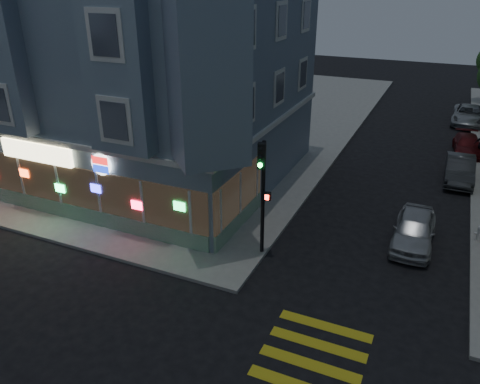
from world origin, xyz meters
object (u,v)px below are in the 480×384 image
Objects in this scene: fire_hydrant at (480,233)px; parked_car_d at (468,115)px; parked_car_c at (467,145)px; parked_car_b at (460,169)px; traffic_signal at (263,180)px; parked_car_a at (414,230)px.

parked_car_d is at bearing 91.70° from fire_hydrant.
parked_car_d is at bearing 85.88° from parked_car_c.
fire_hydrant is at bearing -91.37° from parked_car_c.
fire_hydrant is at bearing -83.43° from parked_car_b.
parked_car_b is at bearing -90.19° from parked_car_d.
parked_car_c is 0.80× the size of parked_car_d.
parked_car_c is at bearing 49.72° from traffic_signal.
parked_car_b is at bearing 97.79° from fire_hydrant.
parked_car_c is (2.08, 13.74, -0.13)m from parked_car_a.
parked_car_a reaches higher than parked_car_d.
parked_car_a is 8.71m from parked_car_b.
fire_hydrant is at bearing 14.23° from traffic_signal.
parked_car_c is at bearing 84.43° from parked_car_b.
traffic_signal is at bearing -118.48° from parked_car_c.
traffic_signal is (-5.80, -3.66, 2.79)m from parked_car_a.
parked_car_c is at bearing 81.36° from parked_car_a.
parked_car_a is at bearing -102.73° from parked_car_c.
traffic_signal is (-7.88, -25.13, 2.80)m from parked_car_d.
fire_hydrant is at bearing 25.26° from parked_car_a.
traffic_signal is at bearing -147.78° from parked_car_a.
parked_car_b and parked_car_d have the same top height.
traffic_signal is 10.25m from fire_hydrant.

